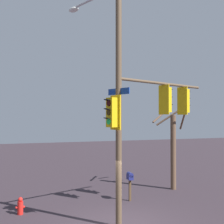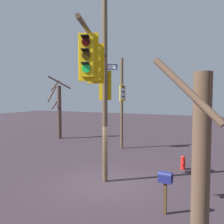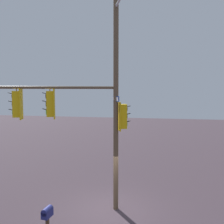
% 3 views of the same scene
% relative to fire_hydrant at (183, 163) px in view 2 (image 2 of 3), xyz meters
% --- Properties ---
extents(ground_plane, '(80.00, 80.00, 0.00)m').
position_rel_fire_hydrant_xyz_m(ground_plane, '(-3.67, 2.59, -0.34)').
color(ground_plane, '#33282F').
extents(main_signal_pole_assembly, '(6.39, 3.67, 9.53)m').
position_rel_fire_hydrant_xyz_m(main_signal_pole_assembly, '(-4.35, 2.30, 4.74)').
color(main_signal_pole_assembly, brown).
rests_on(main_signal_pole_assembly, ground).
extents(secondary_pole_assembly, '(0.70, 0.55, 6.55)m').
position_rel_fire_hydrant_xyz_m(secondary_pole_assembly, '(3.19, 4.88, 3.28)').
color(secondary_pole_assembly, brown).
rests_on(secondary_pole_assembly, ground).
extents(fire_hydrant, '(0.38, 0.24, 0.73)m').
position_rel_fire_hydrant_xyz_m(fire_hydrant, '(0.00, 0.00, 0.00)').
color(fire_hydrant, red).
rests_on(fire_hydrant, ground).
extents(mailbox, '(0.28, 0.46, 1.41)m').
position_rel_fire_hydrant_xyz_m(mailbox, '(-5.23, -0.33, 0.76)').
color(mailbox, '#4C3823').
rests_on(mailbox, ground).
extents(bare_tree_behind_pole, '(2.01, 2.26, 5.54)m').
position_rel_fire_hydrant_xyz_m(bare_tree_behind_pole, '(4.65, 11.69, 2.31)').
color(bare_tree_behind_pole, '#49342E').
rests_on(bare_tree_behind_pole, ground).
extents(bare_tree_across_street, '(2.34, 2.03, 4.91)m').
position_rel_fire_hydrant_xyz_m(bare_tree_across_street, '(-8.60, -1.80, 2.07)').
color(bare_tree_across_street, brown).
rests_on(bare_tree_across_street, ground).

